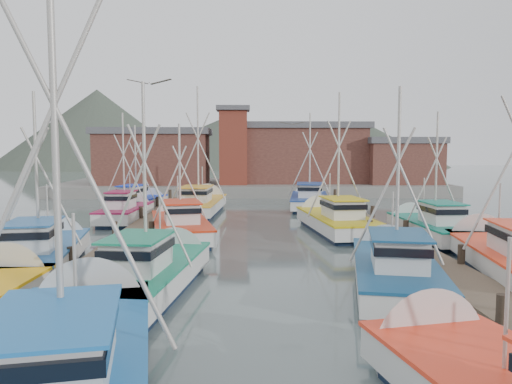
{
  "coord_description": "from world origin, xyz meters",
  "views": [
    {
      "loc": [
        -1.08,
        -22.05,
        5.16
      ],
      "look_at": [
        -0.24,
        7.17,
        2.6
      ],
      "focal_mm": 35.0,
      "sensor_mm": 36.0,
      "label": 1
    }
  ],
  "objects_px": {
    "lookout_tower": "(233,145)",
    "boat_8": "(179,226)",
    "boat_0": "(70,358)",
    "boat_12": "(200,204)",
    "boat_4": "(153,272)"
  },
  "relations": [
    {
      "from": "boat_8",
      "to": "boat_12",
      "type": "height_order",
      "value": "boat_12"
    },
    {
      "from": "lookout_tower",
      "to": "boat_0",
      "type": "xyz_separation_m",
      "value": [
        -2.77,
        -44.66,
        -4.86
      ]
    },
    {
      "from": "boat_0",
      "to": "boat_8",
      "type": "relative_size",
      "value": 1.14
    },
    {
      "from": "boat_0",
      "to": "boat_8",
      "type": "distance_m",
      "value": 18.51
    },
    {
      "from": "lookout_tower",
      "to": "boat_4",
      "type": "xyz_separation_m",
      "value": [
        -2.33,
        -37.14,
        -4.87
      ]
    },
    {
      "from": "lookout_tower",
      "to": "boat_8",
      "type": "relative_size",
      "value": 0.87
    },
    {
      "from": "boat_4",
      "to": "boat_12",
      "type": "distance_m",
      "value": 22.1
    },
    {
      "from": "lookout_tower",
      "to": "boat_4",
      "type": "distance_m",
      "value": 37.53
    },
    {
      "from": "boat_8",
      "to": "boat_12",
      "type": "xyz_separation_m",
      "value": [
        0.3,
        11.12,
        0.01
      ]
    },
    {
      "from": "boat_4",
      "to": "boat_8",
      "type": "height_order",
      "value": "boat_4"
    },
    {
      "from": "lookout_tower",
      "to": "boat_4",
      "type": "height_order",
      "value": "lookout_tower"
    },
    {
      "from": "boat_8",
      "to": "boat_4",
      "type": "bearing_deg",
      "value": -99.42
    },
    {
      "from": "boat_0",
      "to": "boat_12",
      "type": "bearing_deg",
      "value": 78.86
    },
    {
      "from": "boat_4",
      "to": "lookout_tower",
      "type": "bearing_deg",
      "value": 94.32
    },
    {
      "from": "lookout_tower",
      "to": "boat_8",
      "type": "bearing_deg",
      "value": -95.95
    }
  ]
}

